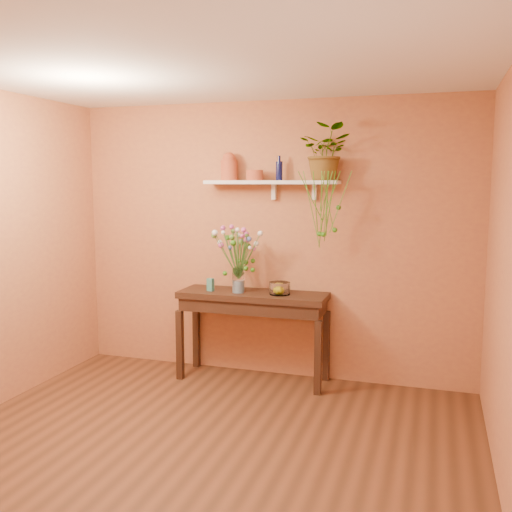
% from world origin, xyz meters
% --- Properties ---
extents(room, '(4.04, 4.04, 2.70)m').
position_xyz_m(room, '(0.00, 0.00, 1.35)').
color(room, brown).
rests_on(room, ground).
extents(sideboard, '(1.43, 0.46, 0.87)m').
position_xyz_m(sideboard, '(-0.10, 1.75, 0.74)').
color(sideboard, '#382216').
rests_on(sideboard, ground).
extents(wall_shelf, '(1.30, 0.24, 0.19)m').
position_xyz_m(wall_shelf, '(0.06, 1.87, 1.92)').
color(wall_shelf, white).
rests_on(wall_shelf, room).
extents(terracotta_jug, '(0.20, 0.20, 0.27)m').
position_xyz_m(terracotta_jug, '(-0.38, 1.89, 2.07)').
color(terracotta_jug, '#B9542B').
rests_on(terracotta_jug, wall_shelf).
extents(terracotta_pot, '(0.18, 0.18, 0.10)m').
position_xyz_m(terracotta_pot, '(-0.11, 1.85, 1.99)').
color(terracotta_pot, '#B9542B').
rests_on(terracotta_pot, wall_shelf).
extents(blue_bottle, '(0.08, 0.08, 0.23)m').
position_xyz_m(blue_bottle, '(0.12, 1.89, 2.03)').
color(blue_bottle, '#0B0F39').
rests_on(blue_bottle, wall_shelf).
extents(spider_plant, '(0.49, 0.44, 0.51)m').
position_xyz_m(spider_plant, '(0.58, 1.86, 2.19)').
color(spider_plant, '#307115').
rests_on(spider_plant, wall_shelf).
extents(plant_fronds, '(0.50, 0.23, 0.70)m').
position_xyz_m(plant_fronds, '(0.62, 1.71, 1.63)').
color(plant_fronds, '#307115').
rests_on(plant_fronds, wall_shelf).
extents(glass_vase, '(0.12, 0.12, 0.24)m').
position_xyz_m(glass_vase, '(-0.22, 1.70, 0.97)').
color(glass_vase, white).
rests_on(glass_vase, sideboard).
extents(bouquet, '(0.50, 0.43, 0.53)m').
position_xyz_m(bouquet, '(-0.24, 1.71, 1.34)').
color(bouquet, '#386B28').
rests_on(bouquet, glass_vase).
extents(glass_bowl, '(0.20, 0.20, 0.12)m').
position_xyz_m(glass_bowl, '(0.18, 1.73, 0.92)').
color(glass_bowl, white).
rests_on(glass_bowl, sideboard).
extents(lemon, '(0.08, 0.08, 0.08)m').
position_xyz_m(lemon, '(0.18, 1.71, 0.91)').
color(lemon, yellow).
rests_on(lemon, glass_bowl).
extents(carton, '(0.07, 0.06, 0.12)m').
position_xyz_m(carton, '(-0.51, 1.69, 0.93)').
color(carton, '#2B6185').
rests_on(carton, sideboard).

